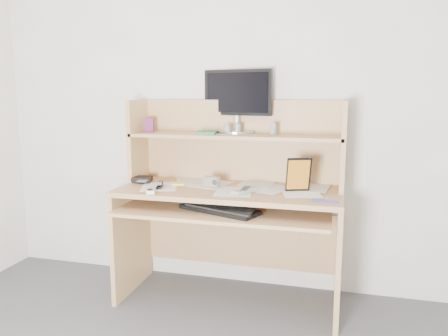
% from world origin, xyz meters
% --- Properties ---
extents(back_wall, '(3.60, 0.04, 2.50)m').
position_xyz_m(back_wall, '(0.00, 1.80, 1.25)').
color(back_wall, white).
rests_on(back_wall, floor).
extents(desk, '(1.40, 0.70, 1.30)m').
position_xyz_m(desk, '(0.00, 1.56, 0.69)').
color(desk, tan).
rests_on(desk, floor).
extents(paper_clutter, '(1.32, 0.54, 0.01)m').
position_xyz_m(paper_clutter, '(0.00, 1.48, 0.75)').
color(paper_clutter, white).
rests_on(paper_clutter, desk).
extents(keyboard, '(0.52, 0.34, 0.03)m').
position_xyz_m(keyboard, '(-0.01, 1.29, 0.67)').
color(keyboard, black).
rests_on(keyboard, desk).
extents(tv_remote, '(0.14, 0.20, 0.02)m').
position_xyz_m(tv_remote, '(0.13, 1.38, 0.77)').
color(tv_remote, '#989793').
rests_on(tv_remote, paper_clutter).
extents(flip_phone, '(0.08, 0.10, 0.02)m').
position_xyz_m(flip_phone, '(-0.42, 1.23, 0.77)').
color(flip_phone, silver).
rests_on(flip_phone, paper_clutter).
extents(stapler, '(0.06, 0.12, 0.04)m').
position_xyz_m(stapler, '(-0.43, 1.39, 0.77)').
color(stapler, black).
rests_on(stapler, paper_clutter).
extents(wallet, '(0.14, 0.12, 0.03)m').
position_xyz_m(wallet, '(-0.62, 1.53, 0.77)').
color(wallet, black).
rests_on(wallet, paper_clutter).
extents(sticky_note_pad, '(0.10, 0.10, 0.01)m').
position_xyz_m(sticky_note_pad, '(-0.36, 1.52, 0.76)').
color(sticky_note_pad, '#FFEF43').
rests_on(sticky_note_pad, desk).
extents(digital_camera, '(0.11, 0.07, 0.06)m').
position_xyz_m(digital_camera, '(-0.12, 1.49, 0.79)').
color(digital_camera, '#A3A3A5').
rests_on(digital_camera, paper_clutter).
extents(game_case, '(0.14, 0.07, 0.21)m').
position_xyz_m(game_case, '(0.43, 1.48, 0.86)').
color(game_case, black).
rests_on(game_case, paper_clutter).
extents(blue_pen, '(0.15, 0.03, 0.01)m').
position_xyz_m(blue_pen, '(0.60, 1.26, 0.76)').
color(blue_pen, '#172DB1').
rests_on(blue_pen, paper_clutter).
extents(card_box, '(0.07, 0.03, 0.10)m').
position_xyz_m(card_box, '(-0.61, 1.63, 1.13)').
color(card_box, maroon).
rests_on(card_box, desk).
extents(shelf_book, '(0.15, 0.19, 0.02)m').
position_xyz_m(shelf_book, '(-0.18, 1.60, 1.09)').
color(shelf_book, '#368751').
rests_on(shelf_book, desk).
extents(chip_stack_a, '(0.06, 0.06, 0.06)m').
position_xyz_m(chip_stack_a, '(-0.05, 1.63, 1.11)').
color(chip_stack_a, black).
rests_on(chip_stack_a, desk).
extents(chip_stack_b, '(0.06, 0.06, 0.07)m').
position_xyz_m(chip_stack_b, '(0.02, 1.65, 1.12)').
color(chip_stack_b, white).
rests_on(chip_stack_b, desk).
extents(chip_stack_c, '(0.05, 0.05, 0.06)m').
position_xyz_m(chip_stack_c, '(-0.06, 1.65, 1.11)').
color(chip_stack_c, black).
rests_on(chip_stack_c, desk).
extents(chip_stack_d, '(0.06, 0.06, 0.08)m').
position_xyz_m(chip_stack_d, '(0.25, 1.66, 1.12)').
color(chip_stack_d, white).
rests_on(chip_stack_d, desk).
extents(monitor, '(0.48, 0.24, 0.42)m').
position_xyz_m(monitor, '(-0.01, 1.74, 1.30)').
color(monitor, '#BBBBC0').
rests_on(monitor, desk).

